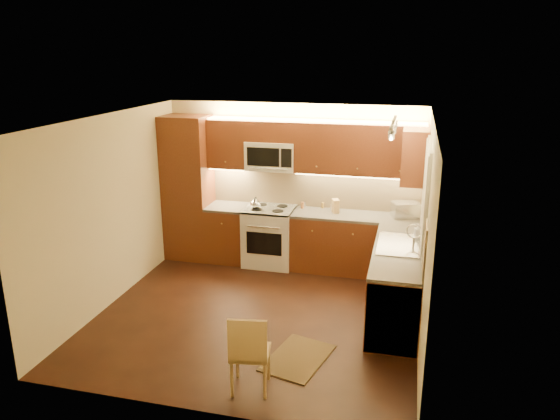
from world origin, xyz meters
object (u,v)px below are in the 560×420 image
(kettle, at_px, (255,203))
(knife_block, at_px, (335,206))
(microwave, at_px, (271,155))
(sink, at_px, (399,239))
(stove, at_px, (270,236))
(soap_bottle, at_px, (418,231))
(toaster_oven, at_px, (405,210))
(dining_chair, at_px, (250,350))

(kettle, bearing_deg, knife_block, 10.11)
(microwave, xyz_separation_m, knife_block, (1.01, -0.05, -0.72))
(sink, distance_m, knife_block, 1.56)
(stove, bearing_deg, microwave, 90.00)
(stove, height_order, soap_bottle, soap_bottle)
(stove, bearing_deg, sink, -29.36)
(microwave, height_order, toaster_oven, microwave)
(soap_bottle, bearing_deg, kettle, 148.70)
(stove, distance_m, toaster_oven, 2.12)
(stove, relative_size, toaster_oven, 2.46)
(toaster_oven, bearing_deg, stove, 165.77)
(stove, bearing_deg, dining_chair, -78.22)
(toaster_oven, distance_m, dining_chair, 3.63)
(soap_bottle, relative_size, dining_chair, 0.21)
(kettle, relative_size, soap_bottle, 1.08)
(stove, bearing_deg, toaster_oven, 2.89)
(stove, relative_size, dining_chair, 1.08)
(sink, xyz_separation_m, toaster_oven, (0.04, 1.23, 0.04))
(sink, xyz_separation_m, soap_bottle, (0.23, 0.37, 0.02))
(stove, distance_m, sink, 2.35)
(kettle, bearing_deg, toaster_oven, 6.73)
(microwave, distance_m, dining_chair, 3.65)
(stove, distance_m, knife_block, 1.15)
(stove, height_order, dining_chair, stove)
(stove, height_order, knife_block, knife_block)
(toaster_oven, xyz_separation_m, dining_chair, (-1.37, -3.31, -0.59))
(dining_chair, bearing_deg, knife_block, 75.12)
(kettle, relative_size, knife_block, 0.95)
(soap_bottle, bearing_deg, stove, 145.17)
(microwave, distance_m, toaster_oven, 2.16)
(sink, bearing_deg, stove, 150.64)
(microwave, height_order, knife_block, microwave)
(sink, relative_size, kettle, 4.42)
(knife_block, bearing_deg, stove, 162.75)
(kettle, bearing_deg, microwave, 51.08)
(stove, distance_m, dining_chair, 3.28)
(microwave, relative_size, sink, 0.88)
(sink, relative_size, knife_block, 4.22)
(microwave, bearing_deg, soap_bottle, -21.81)
(microwave, height_order, dining_chair, microwave)
(sink, distance_m, soap_bottle, 0.43)
(toaster_oven, height_order, dining_chair, toaster_oven)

